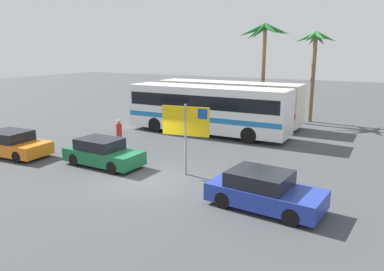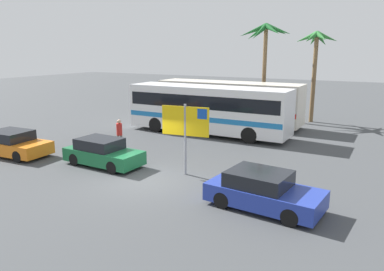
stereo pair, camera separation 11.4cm
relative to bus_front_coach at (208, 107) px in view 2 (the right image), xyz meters
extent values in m
plane|color=#424447|center=(1.73, -9.53, -1.78)|extent=(120.00, 120.00, 0.00)
cube|color=white|center=(0.00, 0.00, -0.06)|extent=(10.90, 2.55, 2.90)
cube|color=black|center=(0.00, 0.00, 0.49)|extent=(10.46, 2.57, 0.84)
cube|color=#1E70B7|center=(0.00, 0.00, -0.57)|extent=(10.79, 2.57, 0.32)
cylinder|color=black|center=(3.38, 1.15, -1.28)|extent=(1.00, 0.28, 1.00)
cylinder|color=black|center=(3.38, -1.15, -1.28)|extent=(1.00, 0.28, 1.00)
cylinder|color=black|center=(-3.38, 1.15, -1.28)|extent=(1.00, 0.28, 1.00)
cylinder|color=black|center=(-3.38, -1.15, -1.28)|extent=(1.00, 0.28, 1.00)
cube|color=silver|center=(-0.16, 3.78, -0.06)|extent=(10.90, 2.55, 2.90)
cube|color=black|center=(-0.16, 3.78, 0.49)|extent=(10.46, 2.57, 0.84)
cube|color=red|center=(-0.16, 3.78, -0.57)|extent=(10.79, 2.57, 0.32)
cylinder|color=black|center=(3.22, 4.93, -1.28)|extent=(1.00, 0.28, 1.00)
cylinder|color=black|center=(3.22, 2.63, -1.28)|extent=(1.00, 0.28, 1.00)
cylinder|color=black|center=(-3.54, 4.93, -1.28)|extent=(1.00, 0.28, 1.00)
cylinder|color=black|center=(-3.54, 2.63, -1.28)|extent=(1.00, 0.28, 1.00)
cylinder|color=gray|center=(2.87, -7.95, -0.18)|extent=(0.11, 0.11, 3.20)
cube|color=yellow|center=(2.87, -7.95, 0.67)|extent=(2.19, 0.35, 1.30)
cube|color=#1447A8|center=(3.66, -7.84, 1.04)|extent=(0.45, 0.13, 0.44)
cube|color=#23389E|center=(7.16, -9.79, -1.30)|extent=(4.16, 2.22, 0.64)
cube|color=black|center=(6.92, -9.77, -0.72)|extent=(2.23, 1.89, 0.52)
cylinder|color=black|center=(8.47, -9.05, -1.48)|extent=(0.61, 0.21, 0.60)
cylinder|color=black|center=(8.32, -10.76, -1.48)|extent=(0.61, 0.21, 0.60)
cylinder|color=black|center=(6.00, -8.82, -1.48)|extent=(0.61, 0.21, 0.60)
cylinder|color=black|center=(5.84, -10.53, -1.48)|extent=(0.61, 0.21, 0.60)
cube|color=#196638|center=(-1.26, -8.71, -1.30)|extent=(3.99, 1.78, 0.64)
cube|color=black|center=(-1.50, -8.71, -0.72)|extent=(2.10, 1.59, 0.52)
cylinder|color=black|center=(-0.02, -8.00, -1.48)|extent=(0.60, 0.18, 0.60)
cylinder|color=black|center=(-0.07, -9.51, -1.48)|extent=(0.60, 0.18, 0.60)
cylinder|color=black|center=(-2.45, -7.92, -1.48)|extent=(0.60, 0.18, 0.60)
cylinder|color=black|center=(-2.50, -9.43, -1.48)|extent=(0.60, 0.18, 0.60)
cube|color=orange|center=(-6.63, -9.68, -1.30)|extent=(4.04, 2.03, 0.64)
cube|color=black|center=(-6.87, -9.69, -0.72)|extent=(2.14, 1.78, 0.52)
cylinder|color=black|center=(-5.46, -8.78, -1.48)|extent=(0.61, 0.19, 0.60)
cylinder|color=black|center=(-5.36, -10.44, -1.48)|extent=(0.61, 0.19, 0.60)
cylinder|color=black|center=(-7.90, -8.92, -1.48)|extent=(0.61, 0.19, 0.60)
cylinder|color=#706656|center=(-2.44, -5.95, -1.37)|extent=(0.13, 0.13, 0.84)
cylinder|color=#706656|center=(-2.58, -6.08, -1.37)|extent=(0.13, 0.13, 0.84)
cylinder|color=red|center=(-2.51, -6.01, -0.62)|extent=(0.32, 0.32, 0.66)
sphere|color=tan|center=(-2.51, -6.01, -0.17)|extent=(0.23, 0.23, 0.23)
cylinder|color=brown|center=(1.42, 7.18, 1.78)|extent=(0.32, 0.32, 7.13)
cone|color=#195623|center=(2.44, 7.02, 5.21)|extent=(2.24, 0.79, 1.09)
cone|color=#195623|center=(1.98, 8.06, 5.24)|extent=(1.57, 2.09, 1.03)
cone|color=#195623|center=(1.11, 8.08, 5.01)|extent=(1.10, 2.14, 1.46)
cone|color=#195623|center=(0.53, 7.57, 5.05)|extent=(2.14, 1.26, 1.37)
cone|color=#195623|center=(0.56, 6.64, 5.15)|extent=(2.08, 1.54, 1.20)
cone|color=#195623|center=(1.22, 6.25, 5.03)|extent=(0.86, 2.17, 1.41)
cone|color=#195623|center=(2.15, 6.45, 5.20)|extent=(1.87, 1.87, 1.09)
cylinder|color=brown|center=(5.16, 7.80, 1.46)|extent=(0.32, 0.32, 6.48)
cone|color=#2D7533|center=(5.90, 7.81, 4.62)|extent=(1.63, 0.46, 0.97)
cone|color=#2D7533|center=(5.39, 8.44, 4.49)|extent=(0.94, 1.63, 1.19)
cone|color=#2D7533|center=(4.83, 8.39, 4.50)|extent=(1.17, 1.59, 1.18)
cone|color=#2D7533|center=(4.44, 7.71, 4.60)|extent=(1.67, 0.65, 0.99)
cone|color=#2D7533|center=(4.91, 7.12, 4.60)|extent=(0.97, 1.68, 1.00)
cone|color=#2D7533|center=(5.60, 7.20, 4.65)|extent=(1.31, 1.58, 0.91)
camera|label=1|loc=(10.76, -21.83, 3.70)|focal=34.72mm
camera|label=2|loc=(10.86, -21.78, 3.70)|focal=34.72mm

